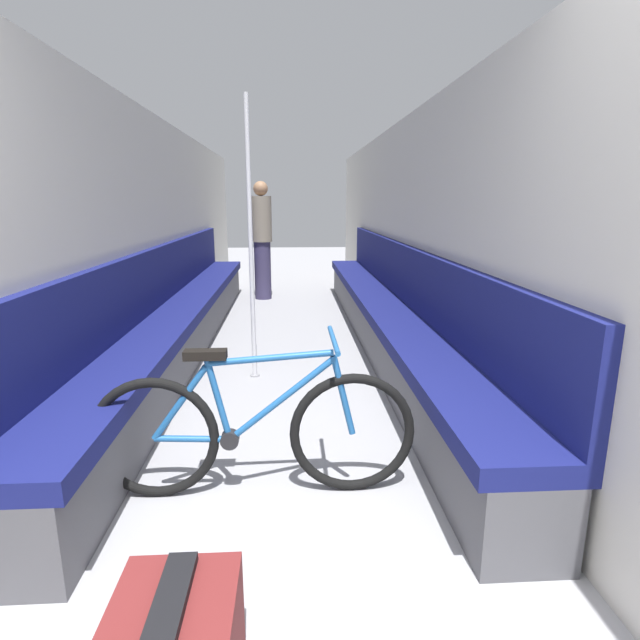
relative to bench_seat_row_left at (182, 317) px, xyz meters
The scene contains 7 objects.
wall_left 0.83m from the bench_seat_row_left, behind, with size 0.10×10.95×2.24m, color beige.
wall_right 2.40m from the bench_seat_row_left, ahead, with size 0.10×10.95×2.24m, color beige.
bench_seat_row_left is the anchor object (origin of this frame).
bench_seat_row_right 2.01m from the bench_seat_row_left, ahead, with size 0.47×6.46×1.02m.
bicycle 2.70m from the bench_seat_row_left, 71.06° to the right, with size 1.59×0.46×0.81m.
grab_pole_near 1.34m from the bench_seat_row_left, 47.15° to the right, with size 0.08×0.08×2.22m.
passenger_standing 2.77m from the bench_seat_row_left, 76.09° to the left, with size 0.30×0.30×1.72m.
Camera 1 is at (0.06, -0.98, 1.44)m, focal length 28.00 mm.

